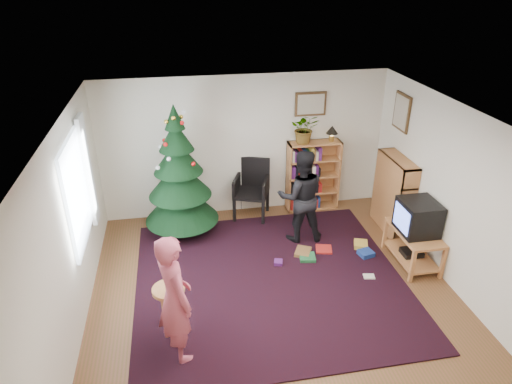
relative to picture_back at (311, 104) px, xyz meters
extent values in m
plane|color=brown|center=(-1.15, -2.48, -1.95)|extent=(5.00, 5.00, 0.00)
plane|color=white|center=(-1.15, -2.48, 0.55)|extent=(5.00, 5.00, 0.00)
cube|color=silver|center=(-1.15, 0.02, -0.70)|extent=(5.00, 0.02, 2.50)
cube|color=silver|center=(-1.15, -4.97, -0.70)|extent=(5.00, 0.02, 2.50)
cube|color=silver|center=(-3.65, -2.48, -0.70)|extent=(0.02, 5.00, 2.50)
cube|color=silver|center=(1.35, -2.48, -0.70)|extent=(0.02, 5.00, 2.50)
cube|color=black|center=(-1.15, -2.17, -1.94)|extent=(3.80, 3.60, 0.02)
cube|color=silver|center=(-3.62, -1.88, -0.45)|extent=(0.04, 1.20, 1.40)
cube|color=silver|center=(-3.58, -1.18, -0.45)|extent=(0.06, 0.35, 1.60)
cube|color=#4C3319|center=(0.00, 0.00, 0.00)|extent=(0.55, 0.03, 0.42)
cube|color=beige|center=(0.00, 0.00, 0.00)|extent=(0.47, 0.01, 0.34)
cube|color=#4C3319|center=(1.33, -0.73, 0.00)|extent=(0.03, 0.50, 0.60)
cube|color=beige|center=(1.33, -0.73, 0.00)|extent=(0.01, 0.42, 0.52)
cylinder|color=#3F2816|center=(-2.33, -0.56, -1.83)|extent=(0.12, 0.12, 0.24)
cone|color=black|center=(-2.33, -0.56, -1.37)|extent=(1.23, 1.23, 0.69)
cone|color=black|center=(-2.33, -0.56, -0.95)|extent=(1.03, 1.03, 0.61)
cone|color=black|center=(-2.33, -0.56, -0.57)|extent=(0.79, 0.79, 0.54)
cone|color=black|center=(-2.33, -0.56, -0.23)|extent=(0.55, 0.55, 0.48)
cone|color=black|center=(-2.33, -0.56, 0.08)|extent=(0.32, 0.32, 0.40)
cube|color=#BA7842|center=(0.08, -0.14, -1.30)|extent=(0.95, 0.30, 1.30)
cube|color=#BA7842|center=(0.08, -0.14, -0.66)|extent=(0.95, 0.30, 0.03)
cube|color=#BA7842|center=(1.19, -1.10, -1.30)|extent=(0.30, 0.95, 1.30)
cube|color=#BA7842|center=(1.19, -1.10, -0.66)|extent=(0.30, 0.95, 0.03)
cube|color=#BA7842|center=(1.07, -2.12, -1.42)|extent=(0.53, 0.96, 0.04)
cube|color=#BA7842|center=(0.83, -2.57, -1.69)|extent=(0.05, 0.05, 0.51)
cube|color=#BA7842|center=(1.31, -2.57, -1.69)|extent=(0.05, 0.05, 0.51)
cube|color=#BA7842|center=(0.83, -1.67, -1.69)|extent=(0.05, 0.05, 0.51)
cube|color=#BA7842|center=(1.31, -1.67, -1.69)|extent=(0.05, 0.05, 0.51)
cube|color=#BA7842|center=(1.07, -2.12, -1.83)|extent=(0.49, 0.92, 0.03)
cube|color=black|center=(1.07, -2.12, -1.77)|extent=(0.30, 0.25, 0.08)
cube|color=black|center=(1.07, -2.12, -1.15)|extent=(0.51, 0.56, 0.49)
cube|color=#5C78FB|center=(0.81, -2.12, -1.15)|extent=(0.01, 0.44, 0.35)
cube|color=black|center=(-1.09, -0.27, -1.48)|extent=(0.74, 0.74, 0.05)
cube|color=black|center=(-1.09, -0.01, -1.19)|extent=(0.55, 0.25, 0.57)
cube|color=black|center=(-1.35, -0.53, -1.72)|extent=(0.06, 0.06, 0.47)
cube|color=black|center=(-0.84, -0.53, -1.72)|extent=(0.06, 0.06, 0.47)
cube|color=black|center=(-1.35, -0.02, -1.72)|extent=(0.06, 0.06, 0.47)
cube|color=black|center=(-0.84, -0.02, -1.72)|extent=(0.06, 0.06, 0.47)
cylinder|color=#BA7842|center=(-2.55, -2.93, -1.32)|extent=(0.39, 0.39, 0.04)
cylinder|color=#BA7842|center=(-2.41, -2.93, -1.65)|extent=(0.05, 0.05, 0.61)
cylinder|color=#BA7842|center=(-2.62, -2.81, -1.65)|extent=(0.05, 0.05, 0.61)
cylinder|color=#BA7842|center=(-2.62, -3.06, -1.65)|extent=(0.05, 0.05, 0.61)
imported|color=#B5485C|center=(-2.47, -3.33, -1.15)|extent=(0.58, 0.69, 1.61)
imported|color=black|center=(-0.44, -1.15, -1.17)|extent=(0.80, 0.65, 1.57)
imported|color=gray|center=(-0.12, -0.14, -0.39)|extent=(0.55, 0.50, 0.53)
cylinder|color=#A57F33|center=(0.38, -0.14, -0.61)|extent=(0.09, 0.09, 0.09)
sphere|color=#FFD88C|center=(0.38, -0.14, -0.51)|extent=(0.09, 0.09, 0.09)
cone|color=black|center=(0.38, -0.14, -0.44)|extent=(0.21, 0.21, 0.14)
cube|color=#A51E19|center=(-0.15, -1.59, -1.91)|extent=(0.20, 0.20, 0.08)
cube|color=navy|center=(0.46, -1.85, -1.91)|extent=(0.20, 0.20, 0.08)
cube|color=#1E592D|center=(-0.47, -1.77, -1.91)|extent=(0.20, 0.20, 0.08)
cube|color=gold|center=(0.47, -1.60, -1.91)|extent=(0.20, 0.20, 0.08)
cube|color=brown|center=(-0.50, -1.62, -1.91)|extent=(0.20, 0.20, 0.08)
cube|color=beige|center=(0.28, -2.39, -1.91)|extent=(0.20, 0.20, 0.08)
cube|color=#4C1959|center=(-0.94, -1.82, -1.91)|extent=(0.20, 0.20, 0.08)
camera|label=1|loc=(-2.30, -7.38, 2.16)|focal=32.00mm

